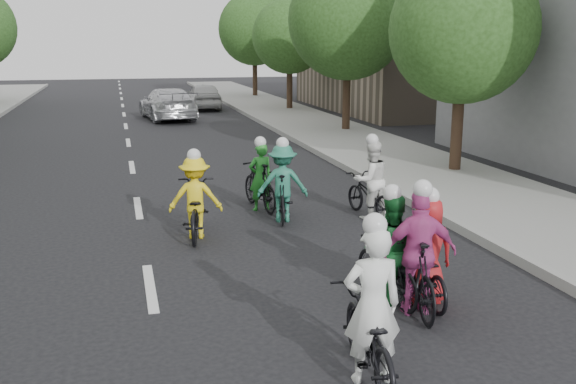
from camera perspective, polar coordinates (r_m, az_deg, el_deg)
name	(u,v)px	position (r m, az deg, el deg)	size (l,w,h in m)	color
ground	(150,288)	(10.06, -12.15, -8.30)	(120.00, 120.00, 0.00)	black
sidewalk_right	(381,153)	(21.39, 8.25, 3.43)	(4.00, 80.00, 0.15)	gray
curb_right	(325,155)	(20.70, 3.27, 3.27)	(0.18, 80.00, 0.18)	#999993
bldg_se	(418,36)	(37.16, 11.48, 13.45)	(10.00, 14.00, 8.00)	gray
tree_r_0	(463,30)	(18.40, 15.28, 13.74)	(4.00, 4.00, 5.97)	black
tree_r_1	(348,20)	(26.61, 5.35, 14.99)	(4.80, 4.80, 6.93)	black
tree_r_2	(290,36)	(35.18, 0.14, 13.68)	(4.00, 4.00, 5.97)	black
tree_r_3	(254,29)	(43.95, -3.00, 14.27)	(4.80, 4.80, 6.93)	black
cyclist_0	(369,326)	(7.19, 7.23, -11.74)	(0.82, 1.88, 1.91)	black
cyclist_1	(388,258)	(9.22, 8.90, -5.83)	(0.85, 1.68, 1.74)	black
cyclist_2	(195,205)	(12.29, -8.25, -1.11)	(1.10, 2.06, 1.71)	black
cyclist_3	(417,264)	(8.95, 11.41, -6.29)	(1.07, 1.84, 1.88)	black
cyclist_4	(425,262)	(9.37, 12.07, -6.11)	(0.79, 1.70, 1.69)	black
cyclist_5	(260,183)	(14.20, -2.52, 0.80)	(0.79, 1.83, 1.65)	black
cyclist_6	(370,188)	(13.62, 7.29, 0.35)	(0.89, 1.80, 1.80)	black
cyclist_7	(282,189)	(13.26, -0.53, 0.31)	(1.14, 1.77, 1.76)	black
follow_car_lead	(168,104)	(31.73, -10.65, 7.71)	(2.11, 5.20, 1.51)	silver
follow_car_trail	(204,96)	(36.59, -7.50, 8.47)	(1.72, 4.28, 1.46)	silver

